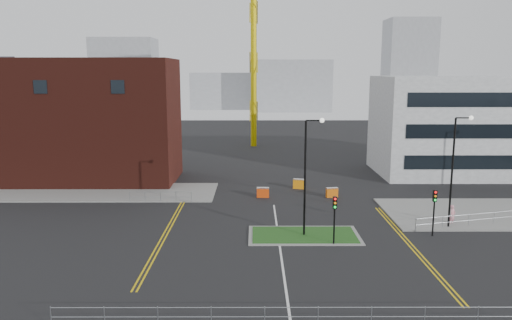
{
  "coord_description": "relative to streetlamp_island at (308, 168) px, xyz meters",
  "views": [
    {
      "loc": [
        -1.83,
        -29.09,
        12.65
      ],
      "look_at": [
        -1.72,
        13.56,
        5.0
      ],
      "focal_mm": 35.0,
      "sensor_mm": 36.0,
      "label": 1
    }
  ],
  "objects": [
    {
      "name": "ground",
      "position": [
        -2.22,
        -8.0,
        -5.41
      ],
      "size": [
        200.0,
        200.0,
        0.0
      ],
      "primitive_type": "plane",
      "color": "black",
      "rests_on": "ground"
    },
    {
      "name": "pavement_left",
      "position": [
        -22.22,
        14.0,
        -5.35
      ],
      "size": [
        28.0,
        8.0,
        0.12
      ],
      "primitive_type": "cube",
      "color": "slate",
      "rests_on": "ground"
    },
    {
      "name": "island_kerb",
      "position": [
        -0.22,
        0.0,
        -5.37
      ],
      "size": [
        8.6,
        4.6,
        0.08
      ],
      "primitive_type": "cube",
      "color": "slate",
      "rests_on": "ground"
    },
    {
      "name": "grass_island",
      "position": [
        -0.22,
        0.0,
        -5.35
      ],
      "size": [
        8.0,
        4.0,
        0.12
      ],
      "primitive_type": "cube",
      "color": "#1B4416",
      "rests_on": "ground"
    },
    {
      "name": "brick_building",
      "position": [
        -25.19,
        20.0,
        1.44
      ],
      "size": [
        24.2,
        10.07,
        14.24
      ],
      "color": "#441711",
      "rests_on": "ground"
    },
    {
      "name": "office_block",
      "position": [
        23.79,
        23.97,
        0.59
      ],
      "size": [
        25.0,
        12.2,
        12.0
      ],
      "color": "#A4A7A9",
      "rests_on": "ground"
    },
    {
      "name": "streetlamp_island",
      "position": [
        0.0,
        0.0,
        0.0
      ],
      "size": [
        1.46,
        0.36,
        9.18
      ],
      "color": "black",
      "rests_on": "ground"
    },
    {
      "name": "streetlamp_right_near",
      "position": [
        12.0,
        2.0,
        0.0
      ],
      "size": [
        1.46,
        0.36,
        9.18
      ],
      "color": "black",
      "rests_on": "ground"
    },
    {
      "name": "traffic_light_island",
      "position": [
        1.78,
        -2.02,
        -2.85
      ],
      "size": [
        0.28,
        0.33,
        3.65
      ],
      "color": "black",
      "rests_on": "ground"
    },
    {
      "name": "traffic_light_right",
      "position": [
        9.78,
        -0.02,
        -2.85
      ],
      "size": [
        0.28,
        0.33,
        3.65
      ],
      "color": "black",
      "rests_on": "ground"
    },
    {
      "name": "railing_front",
      "position": [
        -2.22,
        -14.0,
        -4.63
      ],
      "size": [
        24.05,
        0.05,
        1.1
      ],
      "color": "gray",
      "rests_on": "ground"
    },
    {
      "name": "railing_left",
      "position": [
        -13.22,
        10.0,
        -4.67
      ],
      "size": [
        6.05,
        0.05,
        1.1
      ],
      "color": "gray",
      "rests_on": "ground"
    },
    {
      "name": "centre_line",
      "position": [
        -2.22,
        -6.0,
        -5.41
      ],
      "size": [
        0.15,
        30.0,
        0.01
      ],
      "primitive_type": "cube",
      "color": "silver",
      "rests_on": "ground"
    },
    {
      "name": "yellow_left_a",
      "position": [
        -11.22,
        2.0,
        -5.41
      ],
      "size": [
        0.12,
        24.0,
        0.01
      ],
      "primitive_type": "cube",
      "color": "gold",
      "rests_on": "ground"
    },
    {
      "name": "yellow_left_b",
      "position": [
        -10.92,
        2.0,
        -5.41
      ],
      "size": [
        0.12,
        24.0,
        0.01
      ],
      "primitive_type": "cube",
      "color": "gold",
      "rests_on": "ground"
    },
    {
      "name": "yellow_right_a",
      "position": [
        7.28,
        -2.0,
        -5.41
      ],
      "size": [
        0.12,
        20.0,
        0.01
      ],
      "primitive_type": "cube",
      "color": "gold",
      "rests_on": "ground"
    },
    {
      "name": "yellow_right_b",
      "position": [
        7.58,
        -2.0,
        -5.41
      ],
      "size": [
        0.12,
        20.0,
        0.01
      ],
      "primitive_type": "cube",
      "color": "gold",
      "rests_on": "ground"
    },
    {
      "name": "skyline_a",
      "position": [
        -42.22,
        112.0,
        5.59
      ],
      "size": [
        18.0,
        12.0,
        22.0
      ],
      "primitive_type": "cube",
      "color": "gray",
      "rests_on": "ground"
    },
    {
      "name": "skyline_b",
      "position": [
        7.78,
        122.0,
        2.59
      ],
      "size": [
        24.0,
        12.0,
        16.0
      ],
      "primitive_type": "cube",
      "color": "gray",
      "rests_on": "ground"
    },
    {
      "name": "skyline_c",
      "position": [
        42.78,
        117.0,
        8.59
      ],
      "size": [
        14.0,
        12.0,
        28.0
      ],
      "primitive_type": "cube",
      "color": "gray",
      "rests_on": "ground"
    },
    {
      "name": "skyline_d",
      "position": [
        -10.22,
        132.0,
        0.59
      ],
      "size": [
        30.0,
        12.0,
        12.0
      ],
      "primitive_type": "cube",
      "color": "gray",
      "rests_on": "ground"
    },
    {
      "name": "pedestrian",
      "position": [
        12.41,
        2.84,
        -4.57
      ],
      "size": [
        0.73,
        0.68,
        1.68
      ],
      "primitive_type": "imported",
      "rotation": [
        0.0,
        0.0,
        0.61
      ],
      "color": "pink",
      "rests_on": "ground"
    },
    {
      "name": "barrier_left",
      "position": [
        -3.22,
        11.96,
        -4.85
      ],
      "size": [
        1.25,
        0.48,
        1.03
      ],
      "color": "#D93F0C",
      "rests_on": "ground"
    },
    {
      "name": "barrier_mid",
      "position": [
        0.78,
        15.74,
        -4.83
      ],
      "size": [
        1.35,
        0.74,
        1.08
      ],
      "color": "orange",
      "rests_on": "ground"
    },
    {
      "name": "barrier_right",
      "position": [
        3.78,
        11.99,
        -4.87
      ],
      "size": [
        1.24,
        0.62,
        1.0
      ],
      "color": "#DA610C",
      "rests_on": "ground"
    }
  ]
}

